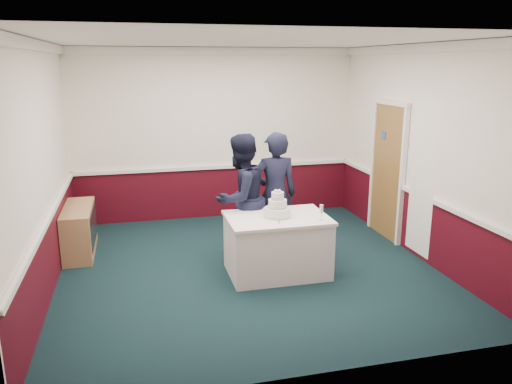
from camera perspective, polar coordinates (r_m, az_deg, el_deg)
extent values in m
plane|color=black|center=(6.94, -0.91, -8.67)|extent=(5.00, 5.00, 0.00)
cube|color=white|center=(8.89, -4.57, 6.51)|extent=(5.00, 0.05, 3.00)
cube|color=white|center=(6.42, -23.05, 2.30)|extent=(0.05, 5.00, 3.00)
cube|color=white|center=(7.44, 18.01, 4.28)|extent=(0.05, 5.00, 3.00)
cube|color=white|center=(6.38, -1.03, 16.71)|extent=(5.00, 5.00, 0.05)
cube|color=#440914|center=(9.10, -4.44, -0.04)|extent=(5.00, 0.02, 0.90)
cube|color=white|center=(8.98, -4.49, 2.84)|extent=(4.98, 0.05, 0.06)
cube|color=white|center=(8.79, -4.74, 15.77)|extent=(5.00, 0.08, 0.12)
cube|color=brown|center=(8.19, 14.80, 2.19)|extent=(0.05, 0.90, 2.10)
cube|color=#234799|center=(8.21, 14.38, 6.29)|extent=(0.01, 0.12, 0.12)
cube|color=white|center=(7.26, 18.48, 1.58)|extent=(0.02, 0.60, 2.20)
cube|color=#A77A51|center=(7.80, -19.54, -4.13)|extent=(0.40, 1.20, 0.70)
cube|color=black|center=(7.76, -18.07, -3.70)|extent=(0.01, 1.00, 0.50)
cube|color=white|center=(6.65, 2.42, -6.20)|extent=(1.28, 0.88, 0.76)
cube|color=white|center=(6.52, 2.46, -2.99)|extent=(1.32, 0.92, 0.04)
cylinder|color=white|center=(6.50, 2.47, -2.32)|extent=(0.34, 0.34, 0.12)
cylinder|color=#B8BCC4|center=(6.51, 2.46, -2.71)|extent=(0.35, 0.35, 0.03)
cylinder|color=white|center=(6.47, 2.48, -1.34)|extent=(0.24, 0.24, 0.11)
cylinder|color=#B8BCC4|center=(6.48, 2.47, -1.71)|extent=(0.25, 0.25, 0.02)
cylinder|color=white|center=(6.44, 2.49, -0.44)|extent=(0.16, 0.16, 0.10)
cylinder|color=#B8BCC4|center=(6.45, 2.48, -0.78)|extent=(0.17, 0.17, 0.02)
sphere|color=#EDE5C9|center=(6.42, 2.49, 0.13)|extent=(0.03, 0.03, 0.03)
sphere|color=#EDE5C9|center=(6.44, 2.69, 0.18)|extent=(0.03, 0.03, 0.03)
sphere|color=#EDE5C9|center=(6.44, 2.26, 0.18)|extent=(0.03, 0.03, 0.03)
sphere|color=#EDE5C9|center=(6.41, 2.70, 0.10)|extent=(0.03, 0.03, 0.03)
sphere|color=#EDE5C9|center=(6.40, 2.30, 0.09)|extent=(0.03, 0.03, 0.03)
cube|color=silver|center=(6.33, 2.71, -3.34)|extent=(0.09, 0.21, 0.00)
cylinder|color=silver|center=(6.42, 7.46, -3.18)|extent=(0.05, 0.05, 0.01)
cylinder|color=silver|center=(6.41, 7.47, -2.78)|extent=(0.01, 0.01, 0.09)
cylinder|color=silver|center=(6.38, 7.50, -1.92)|extent=(0.04, 0.04, 0.11)
imported|color=black|center=(6.96, -1.75, -0.71)|extent=(1.11, 1.06, 1.81)
imported|color=black|center=(7.16, 2.14, -0.27)|extent=(0.67, 0.45, 1.81)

